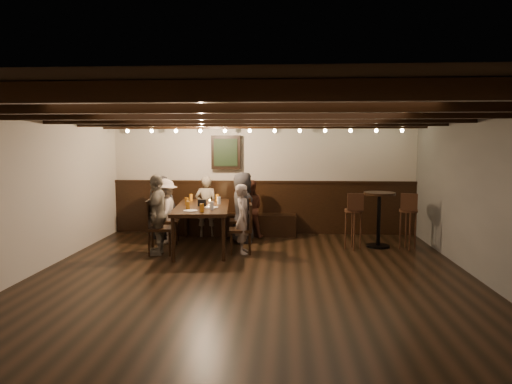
# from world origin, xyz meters

# --- Properties ---
(room) EXTENTS (7.00, 7.00, 7.00)m
(room) POSITION_xyz_m (-0.29, 2.21, 1.07)
(room) COLOR black
(room) RESTS_ON ground
(dining_table) EXTENTS (1.17, 2.20, 0.79)m
(dining_table) POSITION_xyz_m (-1.06, 1.97, 0.73)
(dining_table) COLOR black
(dining_table) RESTS_ON floor
(chair_left_near) EXTENTS (0.45, 0.45, 0.90)m
(chair_left_near) POSITION_xyz_m (-1.82, 2.34, 0.27)
(chair_left_near) COLOR black
(chair_left_near) RESTS_ON floor
(chair_left_far) EXTENTS (0.48, 0.48, 0.96)m
(chair_left_far) POSITION_xyz_m (-1.73, 1.44, 0.29)
(chair_left_far) COLOR black
(chair_left_far) RESTS_ON floor
(chair_right_near) EXTENTS (0.45, 0.45, 0.90)m
(chair_right_near) POSITION_xyz_m (-0.39, 2.49, 0.27)
(chair_right_near) COLOR black
(chair_right_near) RESTS_ON floor
(chair_right_far) EXTENTS (0.44, 0.44, 0.88)m
(chair_right_far) POSITION_xyz_m (-0.30, 1.60, 0.27)
(chair_right_far) COLOR black
(chair_right_far) RESTS_ON floor
(person_bench_left) EXTENTS (0.67, 0.48, 1.29)m
(person_bench_left) POSITION_xyz_m (-2.05, 2.77, 0.65)
(person_bench_left) COLOR black
(person_bench_left) RESTS_ON floor
(person_bench_centre) EXTENTS (0.49, 0.35, 1.27)m
(person_bench_centre) POSITION_xyz_m (-1.17, 3.01, 0.64)
(person_bench_centre) COLOR gray
(person_bench_centre) RESTS_ON floor
(person_bench_right) EXTENTS (0.63, 0.51, 1.19)m
(person_bench_right) POSITION_xyz_m (-0.26, 2.96, 0.60)
(person_bench_right) COLOR #592D1E
(person_bench_right) RESTS_ON floor
(person_left_near) EXTENTS (0.55, 0.86, 1.26)m
(person_left_near) POSITION_xyz_m (-1.85, 2.34, 0.63)
(person_left_near) COLOR gray
(person_left_near) RESTS_ON floor
(person_left_far) EXTENTS (0.43, 0.86, 1.40)m
(person_left_far) POSITION_xyz_m (-1.76, 1.44, 0.70)
(person_left_far) COLOR gray
(person_left_far) RESTS_ON floor
(person_right_near) EXTENTS (0.51, 0.72, 1.38)m
(person_right_near) POSITION_xyz_m (-0.36, 2.50, 0.69)
(person_right_near) COLOR #2A2A2D
(person_right_near) RESTS_ON floor
(person_right_far) EXTENTS (0.34, 0.48, 1.23)m
(person_right_far) POSITION_xyz_m (-0.26, 1.60, 0.61)
(person_right_far) COLOR gray
(person_right_far) RESTS_ON floor
(pint_a) EXTENTS (0.07, 0.07, 0.14)m
(pint_a) POSITION_xyz_m (-1.41, 2.63, 0.86)
(pint_a) COLOR #BF7219
(pint_a) RESTS_ON dining_table
(pint_b) EXTENTS (0.07, 0.07, 0.14)m
(pint_b) POSITION_xyz_m (-0.88, 2.64, 0.86)
(pint_b) COLOR #BF7219
(pint_b) RESTS_ON dining_table
(pint_c) EXTENTS (0.07, 0.07, 0.14)m
(pint_c) POSITION_xyz_m (-1.37, 2.04, 0.86)
(pint_c) COLOR #BF7219
(pint_c) RESTS_ON dining_table
(pint_d) EXTENTS (0.07, 0.07, 0.14)m
(pint_d) POSITION_xyz_m (-0.78, 2.20, 0.86)
(pint_d) COLOR silver
(pint_d) RESTS_ON dining_table
(pint_e) EXTENTS (0.07, 0.07, 0.14)m
(pint_e) POSITION_xyz_m (-1.23, 1.50, 0.86)
(pint_e) COLOR #BF7219
(pint_e) RESTS_ON dining_table
(pint_f) EXTENTS (0.07, 0.07, 0.14)m
(pint_f) POSITION_xyz_m (-0.80, 1.44, 0.86)
(pint_f) COLOR silver
(pint_f) RESTS_ON dining_table
(pint_g) EXTENTS (0.07, 0.07, 0.14)m
(pint_g) POSITION_xyz_m (-0.92, 1.18, 0.86)
(pint_g) COLOR #BF7219
(pint_g) RESTS_ON dining_table
(plate_near) EXTENTS (0.24, 0.24, 0.01)m
(plate_near) POSITION_xyz_m (-1.13, 1.26, 0.80)
(plate_near) COLOR white
(plate_near) RESTS_ON dining_table
(plate_far) EXTENTS (0.24, 0.24, 0.01)m
(plate_far) POSITION_xyz_m (-0.85, 1.69, 0.80)
(plate_far) COLOR white
(plate_far) RESTS_ON dining_table
(condiment_caddy) EXTENTS (0.15, 0.10, 0.12)m
(condiment_caddy) POSITION_xyz_m (-1.05, 1.92, 0.85)
(condiment_caddy) COLOR black
(condiment_caddy) RESTS_ON dining_table
(candle) EXTENTS (0.05, 0.05, 0.05)m
(candle) POSITION_xyz_m (-0.97, 2.28, 0.82)
(candle) COLOR beige
(candle) RESTS_ON dining_table
(high_top_table) EXTENTS (0.58, 0.58, 1.03)m
(high_top_table) POSITION_xyz_m (2.22, 2.24, 0.68)
(high_top_table) COLOR black
(high_top_table) RESTS_ON floor
(bar_stool_left) EXTENTS (0.33, 0.34, 1.05)m
(bar_stool_left) POSITION_xyz_m (1.72, 2.03, 0.39)
(bar_stool_left) COLOR #341C10
(bar_stool_left) RESTS_ON floor
(bar_stool_right) EXTENTS (0.35, 0.37, 1.05)m
(bar_stool_right) POSITION_xyz_m (2.72, 2.08, 0.39)
(bar_stool_right) COLOR #341C10
(bar_stool_right) RESTS_ON floor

